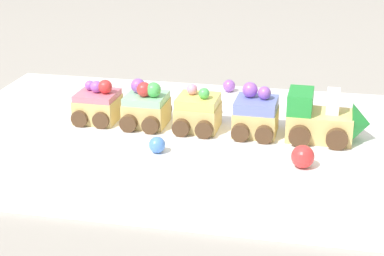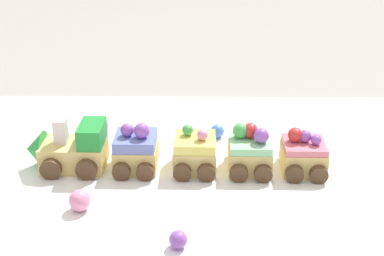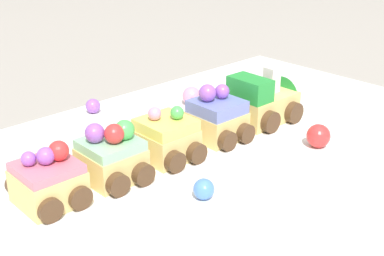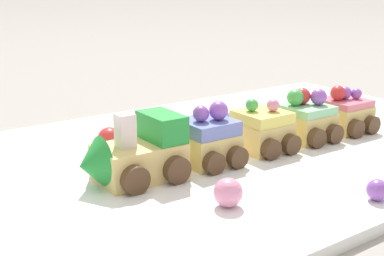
{
  "view_description": "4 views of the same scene",
  "coord_description": "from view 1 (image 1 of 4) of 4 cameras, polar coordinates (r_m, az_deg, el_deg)",
  "views": [
    {
      "loc": [
        0.14,
        -0.79,
        0.33
      ],
      "look_at": [
        -0.02,
        -0.03,
        0.03
      ],
      "focal_mm": 60.0,
      "sensor_mm": 36.0,
      "label": 1
    },
    {
      "loc": [
        -0.03,
        0.67,
        0.38
      ],
      "look_at": [
        -0.02,
        0.03,
        0.07
      ],
      "focal_mm": 50.0,
      "sensor_mm": 36.0,
      "label": 2
    },
    {
      "loc": [
        -0.38,
        -0.39,
        0.28
      ],
      "look_at": [
        -0.02,
        -0.0,
        0.05
      ],
      "focal_mm": 50.0,
      "sensor_mm": 36.0,
      "label": 3
    },
    {
      "loc": [
        0.39,
        0.47,
        0.21
      ],
      "look_at": [
        0.05,
        -0.01,
        0.04
      ],
      "focal_mm": 50.0,
      "sensor_mm": 36.0,
      "label": 4
    }
  ],
  "objects": [
    {
      "name": "gumball_purple",
      "position": [
        1.05,
        3.32,
        3.77
      ],
      "size": [
        0.02,
        0.02,
        0.02
      ],
      "primitive_type": "sphere",
      "color": "#9956C6",
      "rests_on": "display_board"
    },
    {
      "name": "cake_car_lemon",
      "position": [
        0.89,
        0.53,
        1.35
      ],
      "size": [
        0.06,
        0.08,
        0.06
      ],
      "rotation": [
        0.0,
        0.0,
        -0.02
      ],
      "color": "#E5C675",
      "rests_on": "display_board"
    },
    {
      "name": "cake_car_mint",
      "position": [
        0.9,
        -4.08,
        1.83
      ],
      "size": [
        0.06,
        0.08,
        0.06
      ],
      "rotation": [
        0.0,
        0.0,
        -0.02
      ],
      "color": "#E5C675",
      "rests_on": "display_board"
    },
    {
      "name": "cake_train_locomotive",
      "position": [
        0.87,
        11.74,
        0.6
      ],
      "size": [
        0.11,
        0.08,
        0.07
      ],
      "rotation": [
        0.0,
        0.0,
        -0.02
      ],
      "color": "#E5C675",
      "rests_on": "display_board"
    },
    {
      "name": "ground_plane",
      "position": [
        0.87,
        1.99,
        -1.52
      ],
      "size": [
        10.0,
        10.0,
        0.0
      ],
      "primitive_type": "plane",
      "color": "gray"
    },
    {
      "name": "cake_car_strawberry",
      "position": [
        0.93,
        -8.35,
        2.0
      ],
      "size": [
        0.06,
        0.08,
        0.06
      ],
      "rotation": [
        0.0,
        0.0,
        -0.02
      ],
      "color": "#E5C675",
      "rests_on": "display_board"
    },
    {
      "name": "gumball_red",
      "position": [
        0.78,
        9.81,
        -2.52
      ],
      "size": [
        0.03,
        0.03,
        0.03
      ],
      "primitive_type": "sphere",
      "color": "red",
      "rests_on": "display_board"
    },
    {
      "name": "gumball_pink",
      "position": [
        0.97,
        9.71,
        2.27
      ],
      "size": [
        0.03,
        0.03,
        0.03
      ],
      "primitive_type": "sphere",
      "color": "pink",
      "rests_on": "display_board"
    },
    {
      "name": "display_board",
      "position": [
        0.87,
        2.0,
        -1.16
      ],
      "size": [
        0.76,
        0.47,
        0.01
      ],
      "primitive_type": "cube",
      "color": "white",
      "rests_on": "ground_plane"
    },
    {
      "name": "gumball_blue",
      "position": [
        0.81,
        -3.12,
        -1.5
      ],
      "size": [
        0.02,
        0.02,
        0.02
      ],
      "primitive_type": "sphere",
      "color": "#4C84E0",
      "rests_on": "display_board"
    },
    {
      "name": "cake_car_blueberry",
      "position": [
        0.87,
        5.69,
        1.11
      ],
      "size": [
        0.06,
        0.08,
        0.07
      ],
      "rotation": [
        0.0,
        0.0,
        -0.02
      ],
      "color": "#E5C675",
      "rests_on": "display_board"
    }
  ]
}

